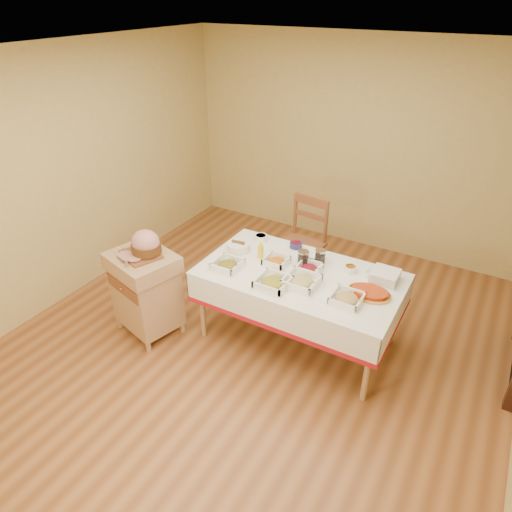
{
  "coord_description": "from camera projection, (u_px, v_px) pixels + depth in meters",
  "views": [
    {
      "loc": [
        1.7,
        -2.91,
        3.01
      ],
      "look_at": [
        -0.11,
        0.2,
        0.88
      ],
      "focal_mm": 32.0,
      "sensor_mm": 36.0,
      "label": 1
    }
  ],
  "objects": [
    {
      "name": "room_shell",
      "position": [
        255.0,
        226.0,
        3.77
      ],
      "size": [
        5.0,
        5.0,
        5.0
      ],
      "color": "#93582D",
      "rests_on": "ground"
    },
    {
      "name": "dining_table",
      "position": [
        299.0,
        288.0,
        4.22
      ],
      "size": [
        1.82,
        1.02,
        0.76
      ],
      "color": "tan",
      "rests_on": "ground"
    },
    {
      "name": "butcher_cart",
      "position": [
        146.0,
        289.0,
        4.4
      ],
      "size": [
        0.72,
        0.65,
        0.87
      ],
      "color": "tan",
      "rests_on": "ground"
    },
    {
      "name": "dining_chair",
      "position": [
        302.0,
        243.0,
        5.11
      ],
      "size": [
        0.52,
        0.5,
        1.04
      ],
      "color": "brown",
      "rests_on": "ground"
    },
    {
      "name": "ham_on_board",
      "position": [
        145.0,
        245.0,
        4.16
      ],
      "size": [
        0.38,
        0.36,
        0.25
      ],
      "color": "brown",
      "rests_on": "butcher_cart"
    },
    {
      "name": "serving_dish_a",
      "position": [
        228.0,
        265.0,
        4.2
      ],
      "size": [
        0.25,
        0.25,
        0.11
      ],
      "color": "white",
      "rests_on": "dining_table"
    },
    {
      "name": "serving_dish_b",
      "position": [
        273.0,
        282.0,
        3.95
      ],
      "size": [
        0.28,
        0.28,
        0.11
      ],
      "color": "white",
      "rests_on": "dining_table"
    },
    {
      "name": "serving_dish_c",
      "position": [
        301.0,
        281.0,
        3.97
      ],
      "size": [
        0.28,
        0.28,
        0.12
      ],
      "color": "white",
      "rests_on": "dining_table"
    },
    {
      "name": "serving_dish_d",
      "position": [
        347.0,
        298.0,
        3.76
      ],
      "size": [
        0.25,
        0.25,
        0.09
      ],
      "color": "white",
      "rests_on": "dining_table"
    },
    {
      "name": "serving_dish_e",
      "position": [
        276.0,
        261.0,
        4.27
      ],
      "size": [
        0.22,
        0.21,
        0.1
      ],
      "color": "white",
      "rests_on": "dining_table"
    },
    {
      "name": "serving_dish_f",
      "position": [
        309.0,
        268.0,
        4.16
      ],
      "size": [
        0.22,
        0.21,
        0.1
      ],
      "color": "white",
      "rests_on": "dining_table"
    },
    {
      "name": "small_bowl_left",
      "position": [
        261.0,
        237.0,
        4.67
      ],
      "size": [
        0.13,
        0.13,
        0.06
      ],
      "color": "white",
      "rests_on": "dining_table"
    },
    {
      "name": "small_bowl_mid",
      "position": [
        296.0,
        245.0,
        4.54
      ],
      "size": [
        0.13,
        0.13,
        0.05
      ],
      "color": "navy",
      "rests_on": "dining_table"
    },
    {
      "name": "small_bowl_right",
      "position": [
        350.0,
        268.0,
        4.15
      ],
      "size": [
        0.12,
        0.12,
        0.06
      ],
      "color": "white",
      "rests_on": "dining_table"
    },
    {
      "name": "bowl_white_imported",
      "position": [
        314.0,
        256.0,
        4.38
      ],
      "size": [
        0.17,
        0.17,
        0.03
      ],
      "primitive_type": "imported",
      "rotation": [
        0.0,
        0.0,
        -0.3
      ],
      "color": "white",
      "rests_on": "dining_table"
    },
    {
      "name": "bowl_small_imported",
      "position": [
        374.0,
        275.0,
        4.08
      ],
      "size": [
        0.18,
        0.18,
        0.05
      ],
      "primitive_type": "imported",
      "rotation": [
        0.0,
        0.0,
        -0.26
      ],
      "color": "white",
      "rests_on": "dining_table"
    },
    {
      "name": "preserve_jar_left",
      "position": [
        303.0,
        258.0,
        4.26
      ],
      "size": [
        0.11,
        0.11,
        0.14
      ],
      "color": "silver",
      "rests_on": "dining_table"
    },
    {
      "name": "preserve_jar_right",
      "position": [
        320.0,
        257.0,
        4.28
      ],
      "size": [
        0.1,
        0.1,
        0.13
      ],
      "color": "silver",
      "rests_on": "dining_table"
    },
    {
      "name": "mustard_bottle",
      "position": [
        261.0,
        251.0,
        4.34
      ],
      "size": [
        0.06,
        0.06,
        0.18
      ],
      "color": "yellow",
      "rests_on": "dining_table"
    },
    {
      "name": "bread_basket",
      "position": [
        238.0,
        247.0,
        4.48
      ],
      "size": [
        0.22,
        0.22,
        0.1
      ],
      "color": "white",
      "rests_on": "dining_table"
    },
    {
      "name": "plate_stack",
      "position": [
        385.0,
        276.0,
        4.02
      ],
      "size": [
        0.23,
        0.23,
        0.1
      ],
      "color": "white",
      "rests_on": "dining_table"
    },
    {
      "name": "brass_platter",
      "position": [
        369.0,
        293.0,
        3.84
      ],
      "size": [
        0.36,
        0.26,
        0.05
      ],
      "color": "#C78938",
      "rests_on": "dining_table"
    }
  ]
}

